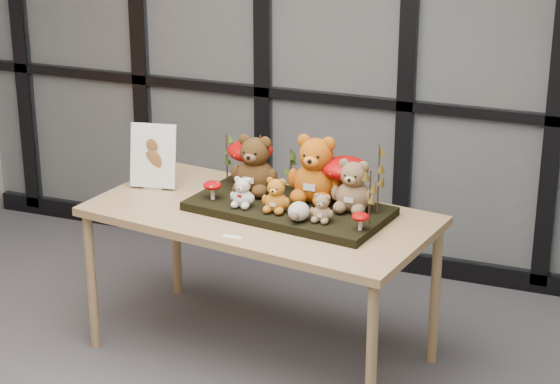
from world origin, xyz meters
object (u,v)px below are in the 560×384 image
at_px(mushroom_back_left, 250,160).
at_px(mushroom_back_right, 345,178).
at_px(bear_white_bow, 243,190).
at_px(mushroom_front_right, 360,221).
at_px(diorama_tray, 289,209).
at_px(sign_holder, 153,158).
at_px(display_table, 260,224).
at_px(mushroom_front_left, 213,189).
at_px(bear_brown_medium, 255,161).
at_px(bear_tan_back, 354,183).
at_px(plush_cream_hedgehog, 299,210).
at_px(bear_beige_small, 322,206).
at_px(bear_pooh_yellow, 316,165).
at_px(bear_small_yellow, 276,193).

relative_size(mushroom_back_left, mushroom_back_right, 1.01).
height_order(bear_white_bow, mushroom_back_right, mushroom_back_right).
bearing_deg(mushroom_front_right, diorama_tray, 156.61).
bearing_deg(mushroom_front_right, sign_holder, 167.97).
bearing_deg(sign_holder, diorama_tray, -15.86).
relative_size(display_table, mushroom_front_left, 17.34).
bearing_deg(bear_brown_medium, sign_holder, -167.77).
bearing_deg(bear_white_bow, mushroom_back_left, 114.95).
bearing_deg(mushroom_back_right, bear_tan_back, -47.76).
bearing_deg(bear_tan_back, mushroom_back_right, 140.89).
bearing_deg(bear_tan_back, mushroom_front_right, -56.16).
bearing_deg(bear_tan_back, display_table, -160.03).
height_order(display_table, diorama_tray, diorama_tray).
distance_m(bear_brown_medium, plush_cream_hedgehog, 0.46).
distance_m(bear_brown_medium, bear_beige_small, 0.52).
xyz_separation_m(bear_white_bow, plush_cream_hedgehog, (0.32, -0.08, -0.03)).
bearing_deg(mushroom_back_left, bear_brown_medium, -54.92).
xyz_separation_m(diorama_tray, bear_tan_back, (0.31, 0.05, 0.16)).
relative_size(bear_brown_medium, plush_cream_hedgehog, 3.24).
distance_m(plush_cream_hedgehog, mushroom_front_right, 0.30).
xyz_separation_m(diorama_tray, bear_brown_medium, (-0.23, 0.11, 0.19)).
distance_m(plush_cream_hedgehog, mushroom_back_right, 0.34).
height_order(display_table, mushroom_back_right, mushroom_back_right).
distance_m(bear_tan_back, mushroom_back_left, 0.63).
height_order(plush_cream_hedgehog, sign_holder, sign_holder).
bearing_deg(mushroom_front_left, plush_cream_hedgehog, -12.76).
distance_m(bear_pooh_yellow, bear_small_yellow, 0.26).
height_order(bear_tan_back, sign_holder, sign_holder).
relative_size(display_table, plush_cream_hedgehog, 17.67).
height_order(display_table, bear_beige_small, bear_beige_small).
distance_m(plush_cream_hedgehog, mushroom_back_left, 0.57).
bearing_deg(bear_tan_back, sign_holder, -172.88).
distance_m(diorama_tray, bear_pooh_yellow, 0.25).
bearing_deg(mushroom_front_right, bear_small_yellow, 170.12).
relative_size(bear_pooh_yellow, mushroom_back_right, 1.43).
bearing_deg(bear_pooh_yellow, bear_white_bow, -137.34).
xyz_separation_m(display_table, bear_beige_small, (0.36, -0.10, 0.18)).
bearing_deg(plush_cream_hedgehog, mushroom_back_right, 75.59).
xyz_separation_m(bear_brown_medium, bear_small_yellow, (0.20, -0.22, -0.07)).
relative_size(bear_brown_medium, bear_tan_back, 1.17).
xyz_separation_m(diorama_tray, bear_pooh_yellow, (0.10, 0.10, 0.21)).
height_order(bear_small_yellow, plush_cream_hedgehog, bear_small_yellow).
distance_m(mushroom_front_left, sign_holder, 0.44).
distance_m(bear_small_yellow, plush_cream_hedgehog, 0.17).
height_order(display_table, plush_cream_hedgehog, plush_cream_hedgehog).
bearing_deg(bear_pooh_yellow, diorama_tray, -125.76).
bearing_deg(bear_small_yellow, mushroom_front_right, -1.23).
bearing_deg(bear_beige_small, sign_holder, 176.33).
distance_m(display_table, mushroom_back_left, 0.38).
xyz_separation_m(diorama_tray, bear_small_yellow, (-0.03, -0.10, 0.12)).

